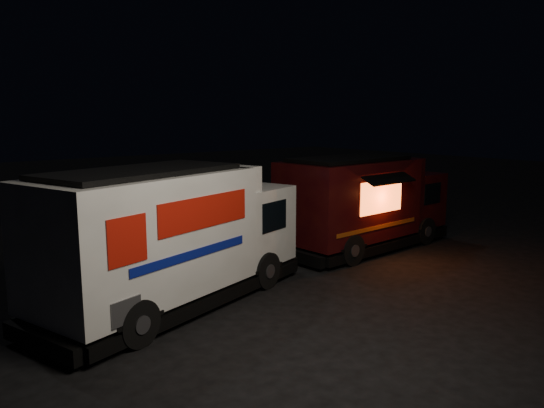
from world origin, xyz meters
The scene contains 3 objects.
ground centered at (0.00, 0.00, 0.00)m, with size 80.00×80.00×0.00m, color black.
white_truck centered at (-1.46, 0.76, 1.46)m, with size 6.45×2.20×2.92m, color white, non-canonical shape.
red_truck centered at (5.24, 1.41, 1.38)m, with size 5.93×2.18×2.76m, color #360B09, non-canonical shape.
Camera 1 is at (-6.71, -8.82, 3.93)m, focal length 35.00 mm.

